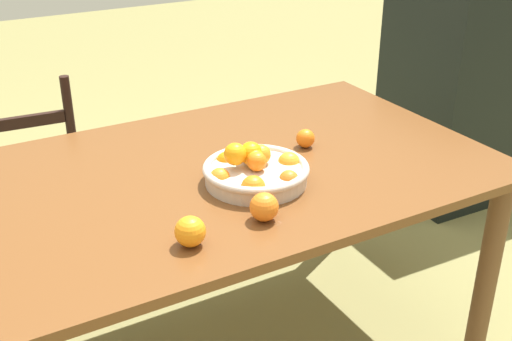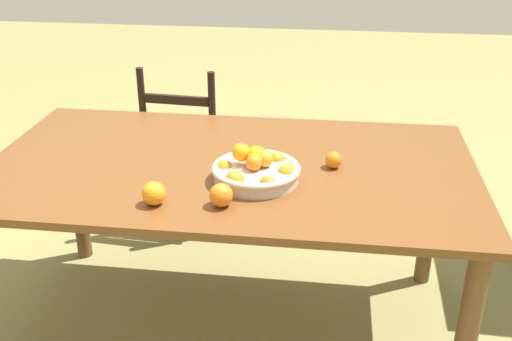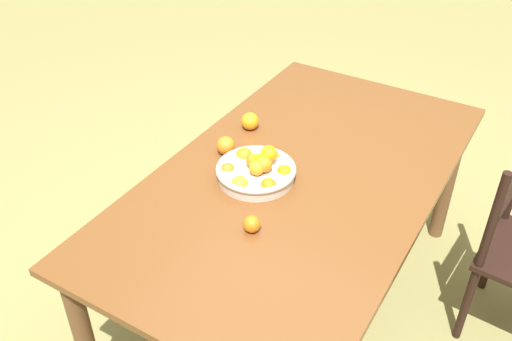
# 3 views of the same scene
# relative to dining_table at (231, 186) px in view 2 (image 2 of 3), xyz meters

# --- Properties ---
(ground_plane) EXTENTS (12.00, 12.00, 0.00)m
(ground_plane) POSITION_rel_dining_table_xyz_m (0.00, 0.00, -0.67)
(ground_plane) COLOR olive
(dining_table) EXTENTS (1.85, 1.04, 0.77)m
(dining_table) POSITION_rel_dining_table_xyz_m (0.00, 0.00, 0.00)
(dining_table) COLOR brown
(dining_table) RESTS_ON ground
(chair_near_window) EXTENTS (0.45, 0.45, 0.91)m
(chair_near_window) POSITION_rel_dining_table_xyz_m (-0.39, 0.88, -0.24)
(chair_near_window) COLOR black
(chair_near_window) RESTS_ON ground
(fruit_bowl) EXTENTS (0.32, 0.32, 0.13)m
(fruit_bowl) POSITION_rel_dining_table_xyz_m (0.11, -0.13, 0.14)
(fruit_bowl) COLOR beige
(fruit_bowl) RESTS_ON dining_table
(orange_loose_0) EXTENTS (0.08, 0.08, 0.08)m
(orange_loose_0) POSITION_rel_dining_table_xyz_m (0.03, -0.34, 0.13)
(orange_loose_0) COLOR orange
(orange_loose_0) RESTS_ON dining_table
(orange_loose_1) EXTENTS (0.08, 0.08, 0.08)m
(orange_loose_1) POSITION_rel_dining_table_xyz_m (-0.20, -0.36, 0.14)
(orange_loose_1) COLOR orange
(orange_loose_1) RESTS_ON dining_table
(orange_loose_2) EXTENTS (0.06, 0.06, 0.06)m
(orange_loose_2) POSITION_rel_dining_table_xyz_m (0.39, 0.01, 0.13)
(orange_loose_2) COLOR orange
(orange_loose_2) RESTS_ON dining_table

